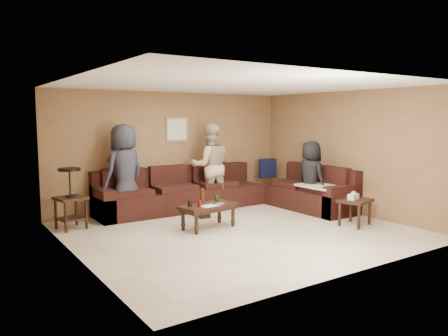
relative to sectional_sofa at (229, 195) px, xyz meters
name	(u,v)px	position (x,y,z in m)	size (l,w,h in m)	color
room	(239,135)	(-0.81, -1.52, 1.34)	(5.60, 5.50, 2.50)	beige
sectional_sofa	(229,195)	(0.00, 0.00, 0.00)	(4.65, 2.90, 0.97)	black
coffee_table	(208,208)	(-1.17, -1.08, 0.04)	(1.09, 0.66, 0.71)	black
end_table_left	(70,197)	(-3.21, 0.21, 0.24)	(0.56, 0.56, 1.08)	black
side_table_right	(355,203)	(1.15, -2.38, 0.09)	(0.70, 0.62, 0.63)	black
waste_bin	(203,211)	(-0.82, -0.31, -0.20)	(0.21, 0.21, 0.26)	black
wall_art	(177,129)	(-0.71, 0.96, 1.37)	(0.52, 0.04, 0.52)	#9E8662
person_left	(125,172)	(-2.11, 0.48, 0.59)	(0.90, 0.58, 1.84)	#2C2E3D
person_middle	(210,166)	(-0.20, 0.43, 0.59)	(0.89, 0.69, 1.83)	tan
person_right	(311,177)	(1.32, -1.08, 0.41)	(0.72, 0.47, 1.48)	black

